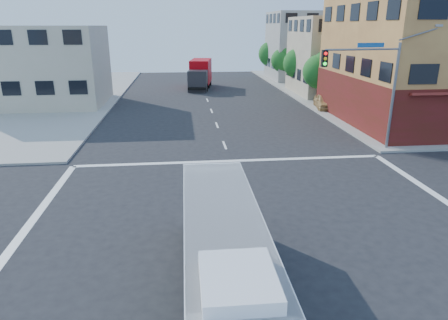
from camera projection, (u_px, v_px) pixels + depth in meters
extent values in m
plane|color=black|center=(260.00, 237.00, 15.85)|extent=(120.00, 120.00, 0.00)
cube|color=maroon|center=(446.00, 98.00, 34.66)|extent=(18.09, 15.08, 4.00)
cube|color=#BEB291|center=(346.00, 56.00, 48.16)|extent=(12.00, 10.00, 9.00)
cube|color=gray|center=(310.00, 46.00, 61.19)|extent=(12.00, 10.00, 10.00)
cube|color=#C0B69F|center=(43.00, 66.00, 41.12)|extent=(12.00, 10.00, 8.00)
cylinder|color=slate|center=(393.00, 98.00, 26.00)|extent=(0.18, 0.18, 7.00)
cylinder|color=slate|center=(363.00, 49.00, 24.52)|extent=(5.01, 0.62, 0.12)
cube|color=black|center=(324.00, 58.00, 24.19)|extent=(0.32, 0.30, 1.00)
sphere|color=#FF0C0C|center=(326.00, 54.00, 23.93)|extent=(0.20, 0.20, 0.20)
sphere|color=yellow|center=(325.00, 59.00, 24.03)|extent=(0.20, 0.20, 0.20)
sphere|color=#19FF33|center=(325.00, 64.00, 24.13)|extent=(0.20, 0.20, 0.20)
cube|color=#154F92|center=(371.00, 45.00, 24.54)|extent=(1.80, 0.22, 0.28)
cube|color=gray|center=(438.00, 25.00, 25.05)|extent=(0.50, 0.22, 0.14)
cylinder|color=#352113|center=(318.00, 94.00, 43.11)|extent=(0.28, 0.28, 1.92)
sphere|color=#1A5B1D|center=(320.00, 72.00, 42.35)|extent=(3.60, 3.60, 3.60)
sphere|color=#1A5B1D|center=(325.00, 63.00, 41.82)|extent=(2.52, 2.52, 2.52)
cylinder|color=#352113|center=(297.00, 84.00, 50.64)|extent=(0.28, 0.28, 1.99)
sphere|color=#1A5B1D|center=(298.00, 63.00, 49.84)|extent=(3.80, 3.80, 3.80)
sphere|color=#1A5B1D|center=(303.00, 56.00, 49.29)|extent=(2.66, 2.66, 2.66)
cylinder|color=#352113|center=(282.00, 77.00, 58.19)|extent=(0.28, 0.28, 1.89)
sphere|color=#1A5B1D|center=(283.00, 60.00, 57.46)|extent=(3.40, 3.40, 3.40)
sphere|color=#1A5B1D|center=(286.00, 54.00, 56.94)|extent=(2.38, 2.38, 2.38)
cylinder|color=#352113|center=(270.00, 70.00, 65.71)|extent=(0.28, 0.28, 2.03)
sphere|color=#1A5B1D|center=(271.00, 54.00, 64.87)|extent=(4.00, 4.00, 4.00)
sphere|color=#1A5B1D|center=(274.00, 48.00, 64.31)|extent=(2.80, 2.80, 2.80)
cube|color=black|center=(225.00, 299.00, 11.55)|extent=(2.35, 10.63, 0.40)
cube|color=white|center=(225.00, 267.00, 11.20)|extent=(2.34, 10.61, 2.51)
cube|color=black|center=(225.00, 262.00, 11.15)|extent=(2.38, 10.29, 1.10)
cube|color=black|center=(212.00, 191.00, 16.12)|extent=(2.07, 0.07, 1.19)
cube|color=#E5590C|center=(212.00, 171.00, 15.86)|extent=(1.69, 0.06, 0.25)
cube|color=white|center=(225.00, 228.00, 10.82)|extent=(2.30, 10.39, 0.11)
cube|color=white|center=(238.00, 280.00, 8.25)|extent=(1.59, 1.95, 0.32)
cube|color=#0E6A42|center=(186.00, 298.00, 10.88)|extent=(0.06, 4.85, 0.25)
cube|color=#0E6A42|center=(267.00, 293.00, 11.09)|extent=(0.06, 4.85, 0.25)
cylinder|color=black|center=(187.00, 242.00, 14.65)|extent=(0.27, 0.92, 0.92)
cylinder|color=#99999E|center=(184.00, 242.00, 14.64)|extent=(0.04, 0.46, 0.46)
cylinder|color=black|center=(244.00, 239.00, 14.85)|extent=(0.27, 0.92, 0.92)
cylinder|color=#99999E|center=(247.00, 239.00, 14.86)|extent=(0.04, 0.46, 0.46)
cube|color=#242428|center=(198.00, 81.00, 50.45)|extent=(2.68, 2.59, 2.67)
cube|color=black|center=(197.00, 79.00, 49.40)|extent=(2.14, 0.41, 1.03)
cube|color=#AE020A|center=(201.00, 71.00, 53.88)|extent=(3.31, 6.05, 3.08)
cube|color=black|center=(200.00, 84.00, 53.22)|extent=(3.49, 8.45, 0.31)
cylinder|color=black|center=(190.00, 87.00, 50.96)|extent=(0.44, 1.06, 1.03)
cylinder|color=black|center=(207.00, 87.00, 50.86)|extent=(0.44, 1.06, 1.03)
cylinder|color=black|center=(193.00, 84.00, 53.77)|extent=(0.44, 1.06, 1.03)
cylinder|color=black|center=(209.00, 84.00, 53.67)|extent=(0.44, 1.06, 1.03)
cylinder|color=black|center=(195.00, 82.00, 56.20)|extent=(0.44, 1.06, 1.03)
cylinder|color=black|center=(210.00, 82.00, 56.10)|extent=(0.44, 1.06, 1.03)
imported|color=tan|center=(325.00, 101.00, 40.08)|extent=(2.54, 4.75, 1.54)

